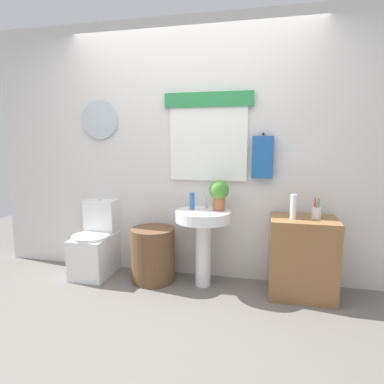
% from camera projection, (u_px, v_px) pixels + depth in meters
% --- Properties ---
extents(ground_plane, '(8.00, 8.00, 0.00)m').
position_uv_depth(ground_plane, '(157.00, 330.00, 2.46)').
color(ground_plane, slate).
extents(back_wall, '(4.40, 0.18, 2.60)m').
position_uv_depth(back_wall, '(192.00, 151.00, 3.37)').
color(back_wall, silver).
rests_on(back_wall, ground_plane).
extents(toilet, '(0.38, 0.51, 0.79)m').
position_uv_depth(toilet, '(96.00, 246.00, 3.49)').
color(toilet, white).
rests_on(toilet, ground_plane).
extents(laundry_hamper, '(0.44, 0.44, 0.54)m').
position_uv_depth(laundry_hamper, '(153.00, 255.00, 3.32)').
color(laundry_hamper, brown).
rests_on(laundry_hamper, ground_plane).
extents(pedestal_sink, '(0.53, 0.53, 0.74)m').
position_uv_depth(pedestal_sink, '(203.00, 229.00, 3.16)').
color(pedestal_sink, white).
rests_on(pedestal_sink, ground_plane).
extents(faucet, '(0.03, 0.03, 0.10)m').
position_uv_depth(faucet, '(206.00, 203.00, 3.24)').
color(faucet, silver).
rests_on(faucet, pedestal_sink).
extents(wooden_cabinet, '(0.58, 0.44, 0.72)m').
position_uv_depth(wooden_cabinet, '(302.00, 257.00, 2.98)').
color(wooden_cabinet, olive).
rests_on(wooden_cabinet, ground_plane).
extents(soap_bottle, '(0.05, 0.05, 0.16)m').
position_uv_depth(soap_bottle, '(192.00, 201.00, 3.19)').
color(soap_bottle, '#2D6BB7').
rests_on(soap_bottle, pedestal_sink).
extents(potted_plant, '(0.19, 0.19, 0.29)m').
position_uv_depth(potted_plant, '(219.00, 192.00, 3.13)').
color(potted_plant, '#AD5B38').
rests_on(potted_plant, pedestal_sink).
extents(lotion_bottle, '(0.05, 0.05, 0.22)m').
position_uv_depth(lotion_bottle, '(293.00, 207.00, 2.90)').
color(lotion_bottle, white).
rests_on(lotion_bottle, wooden_cabinet).
extents(toothbrush_cup, '(0.08, 0.08, 0.19)m').
position_uv_depth(toothbrush_cup, '(316.00, 212.00, 2.92)').
color(toothbrush_cup, silver).
rests_on(toothbrush_cup, wooden_cabinet).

